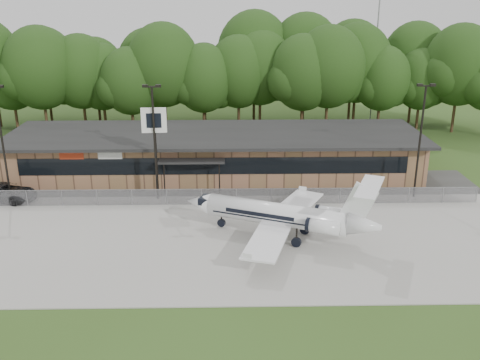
{
  "coord_description": "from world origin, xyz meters",
  "views": [
    {
      "loc": [
        1.43,
        -28.07,
        17.42
      ],
      "look_at": [
        2.26,
        12.0,
        3.36
      ],
      "focal_mm": 40.0,
      "sensor_mm": 36.0,
      "label": 1
    }
  ],
  "objects_px": {
    "terminal": "(215,152)",
    "suv": "(6,192)",
    "pole_sign": "(154,130)",
    "business_jet": "(283,216)"
  },
  "relations": [
    {
      "from": "business_jet",
      "to": "pole_sign",
      "type": "xyz_separation_m",
      "value": [
        -10.41,
        8.53,
        4.46
      ]
    },
    {
      "from": "terminal",
      "to": "suv",
      "type": "bearing_deg",
      "value": -158.09
    },
    {
      "from": "terminal",
      "to": "suv",
      "type": "xyz_separation_m",
      "value": [
        -18.39,
        -7.4,
        -1.41
      ]
    },
    {
      "from": "business_jet",
      "to": "suv",
      "type": "bearing_deg",
      "value": -176.37
    },
    {
      "from": "suv",
      "to": "business_jet",
      "type": "bearing_deg",
      "value": -93.78
    },
    {
      "from": "suv",
      "to": "pole_sign",
      "type": "relative_size",
      "value": 0.67
    },
    {
      "from": "terminal",
      "to": "pole_sign",
      "type": "xyz_separation_m",
      "value": [
        -5.0,
        -7.14,
        4.11
      ]
    },
    {
      "from": "suv",
      "to": "pole_sign",
      "type": "bearing_deg",
      "value": -73.53
    },
    {
      "from": "terminal",
      "to": "suv",
      "type": "height_order",
      "value": "terminal"
    },
    {
      "from": "business_jet",
      "to": "pole_sign",
      "type": "height_order",
      "value": "pole_sign"
    }
  ]
}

